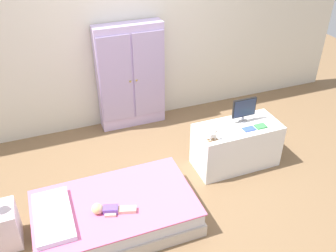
{
  "coord_description": "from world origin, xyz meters",
  "views": [
    {
      "loc": [
        -1.01,
        -2.69,
        2.7
      ],
      "look_at": [
        0.15,
        0.34,
        0.58
      ],
      "focal_mm": 39.47,
      "sensor_mm": 36.0,
      "label": 1
    }
  ],
  "objects_px": {
    "bed": "(116,213)",
    "tv_monitor": "(244,109)",
    "tv_stand": "(236,145)",
    "rocking_horse_toy": "(214,135)",
    "book_green": "(261,126)",
    "book_blue": "(249,129)",
    "nightstand": "(1,227)",
    "wardrobe": "(131,77)",
    "doll": "(106,209)"
  },
  "relations": [
    {
      "from": "tv_monitor",
      "to": "tv_stand",
      "type": "bearing_deg",
      "value": -141.96
    },
    {
      "from": "bed",
      "to": "wardrobe",
      "type": "height_order",
      "value": "wardrobe"
    },
    {
      "from": "nightstand",
      "to": "tv_monitor",
      "type": "distance_m",
      "value": 2.65
    },
    {
      "from": "tv_monitor",
      "to": "book_blue",
      "type": "xyz_separation_m",
      "value": [
        -0.03,
        -0.17,
        -0.15
      ]
    },
    {
      "from": "tv_monitor",
      "to": "wardrobe",
      "type": "bearing_deg",
      "value": 128.28
    },
    {
      "from": "bed",
      "to": "nightstand",
      "type": "xyz_separation_m",
      "value": [
        -0.99,
        0.14,
        0.06
      ]
    },
    {
      "from": "rocking_horse_toy",
      "to": "book_blue",
      "type": "xyz_separation_m",
      "value": [
        0.45,
        0.04,
        -0.06
      ]
    },
    {
      "from": "book_blue",
      "to": "book_green",
      "type": "distance_m",
      "value": 0.14
    },
    {
      "from": "wardrobe",
      "to": "book_blue",
      "type": "height_order",
      "value": "wardrobe"
    },
    {
      "from": "nightstand",
      "to": "tv_monitor",
      "type": "bearing_deg",
      "value": 7.37
    },
    {
      "from": "bed",
      "to": "tv_monitor",
      "type": "distance_m",
      "value": 1.75
    },
    {
      "from": "nightstand",
      "to": "wardrobe",
      "type": "distance_m",
      "value": 2.29
    },
    {
      "from": "bed",
      "to": "nightstand",
      "type": "distance_m",
      "value": 1.0
    },
    {
      "from": "book_green",
      "to": "book_blue",
      "type": "bearing_deg",
      "value": 180.0
    },
    {
      "from": "tv_stand",
      "to": "book_blue",
      "type": "relative_size",
      "value": 7.08
    },
    {
      "from": "doll",
      "to": "book_blue",
      "type": "relative_size",
      "value": 2.91
    },
    {
      "from": "nightstand",
      "to": "doll",
      "type": "bearing_deg",
      "value": -14.9
    },
    {
      "from": "tv_stand",
      "to": "doll",
      "type": "bearing_deg",
      "value": -162.76
    },
    {
      "from": "doll",
      "to": "tv_monitor",
      "type": "bearing_deg",
      "value": 18.63
    },
    {
      "from": "doll",
      "to": "wardrobe",
      "type": "relative_size",
      "value": 0.28
    },
    {
      "from": "doll",
      "to": "rocking_horse_toy",
      "type": "bearing_deg",
      "value": 16.38
    },
    {
      "from": "bed",
      "to": "rocking_horse_toy",
      "type": "bearing_deg",
      "value": 13.33
    },
    {
      "from": "tv_stand",
      "to": "tv_monitor",
      "type": "bearing_deg",
      "value": 38.04
    },
    {
      "from": "nightstand",
      "to": "book_blue",
      "type": "bearing_deg",
      "value": 3.57
    },
    {
      "from": "book_green",
      "to": "bed",
      "type": "bearing_deg",
      "value": -169.96
    },
    {
      "from": "book_blue",
      "to": "nightstand",
      "type": "bearing_deg",
      "value": -176.43
    },
    {
      "from": "bed",
      "to": "rocking_horse_toy",
      "type": "height_order",
      "value": "rocking_horse_toy"
    },
    {
      "from": "tv_monitor",
      "to": "bed",
      "type": "bearing_deg",
      "value": -163.32
    },
    {
      "from": "bed",
      "to": "book_green",
      "type": "xyz_separation_m",
      "value": [
        1.71,
        0.3,
        0.39
      ]
    },
    {
      "from": "bed",
      "to": "nightstand",
      "type": "relative_size",
      "value": 3.77
    },
    {
      "from": "doll",
      "to": "tv_stand",
      "type": "distance_m",
      "value": 1.67
    },
    {
      "from": "nightstand",
      "to": "book_blue",
      "type": "distance_m",
      "value": 2.58
    },
    {
      "from": "nightstand",
      "to": "wardrobe",
      "type": "xyz_separation_m",
      "value": [
        1.65,
        1.52,
        0.49
      ]
    },
    {
      "from": "book_blue",
      "to": "book_green",
      "type": "height_order",
      "value": "book_green"
    },
    {
      "from": "wardrobe",
      "to": "book_blue",
      "type": "xyz_separation_m",
      "value": [
        0.91,
        -1.36,
        -0.16
      ]
    },
    {
      "from": "rocking_horse_toy",
      "to": "book_green",
      "type": "bearing_deg",
      "value": 3.6
    },
    {
      "from": "book_blue",
      "to": "tv_stand",
      "type": "bearing_deg",
      "value": 125.28
    },
    {
      "from": "tv_monitor",
      "to": "book_blue",
      "type": "bearing_deg",
      "value": -98.35
    },
    {
      "from": "doll",
      "to": "book_green",
      "type": "height_order",
      "value": "book_green"
    },
    {
      "from": "wardrobe",
      "to": "book_green",
      "type": "xyz_separation_m",
      "value": [
        1.05,
        -1.36,
        -0.16
      ]
    },
    {
      "from": "rocking_horse_toy",
      "to": "wardrobe",
      "type": "bearing_deg",
      "value": 108.38
    },
    {
      "from": "rocking_horse_toy",
      "to": "nightstand",
      "type": "bearing_deg",
      "value": -176.68
    },
    {
      "from": "tv_stand",
      "to": "book_green",
      "type": "xyz_separation_m",
      "value": [
        0.21,
        -0.1,
        0.27
      ]
    },
    {
      "from": "wardrobe",
      "to": "tv_monitor",
      "type": "height_order",
      "value": "wardrobe"
    },
    {
      "from": "nightstand",
      "to": "tv_stand",
      "type": "xyz_separation_m",
      "value": [
        2.49,
        0.26,
        0.06
      ]
    },
    {
      "from": "book_green",
      "to": "rocking_horse_toy",
      "type": "bearing_deg",
      "value": -176.4
    },
    {
      "from": "bed",
      "to": "tv_monitor",
      "type": "xyz_separation_m",
      "value": [
        1.59,
        0.48,
        0.54
      ]
    },
    {
      "from": "nightstand",
      "to": "book_green",
      "type": "distance_m",
      "value": 2.72
    },
    {
      "from": "nightstand",
      "to": "tv_stand",
      "type": "bearing_deg",
      "value": 5.95
    },
    {
      "from": "rocking_horse_toy",
      "to": "book_green",
      "type": "relative_size",
      "value": 1.06
    }
  ]
}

